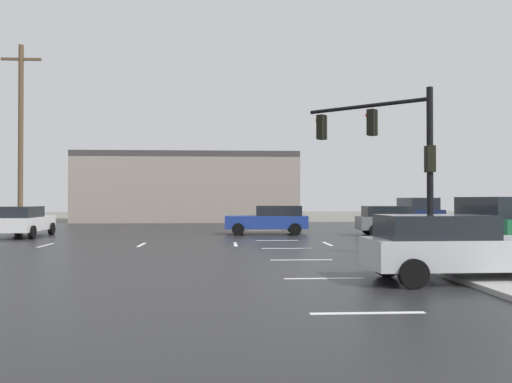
{
  "coord_description": "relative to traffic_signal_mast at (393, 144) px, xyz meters",
  "views": [
    {
      "loc": [
        -2.44,
        -23.07,
        1.98
      ],
      "look_at": [
        -0.62,
        8.51,
        2.41
      ],
      "focal_mm": 37.59,
      "sensor_mm": 36.0,
      "label": 1
    }
  ],
  "objects": [
    {
      "name": "sedan_silver",
      "position": [
        -0.53,
        -6.29,
        -3.07
      ],
      "size": [
        4.57,
        2.11,
        1.58
      ],
      "rotation": [
        0.0,
        0.0,
        0.02
      ],
      "color": "#B7BABF",
      "rests_on": "road_asphalt"
    },
    {
      "name": "suv_navy",
      "position": [
        6.73,
        15.98,
        -2.83
      ],
      "size": [
        2.26,
        4.88,
        2.03
      ],
      "rotation": [
        0.0,
        0.0,
        -1.6
      ],
      "color": "#141E47",
      "rests_on": "road_asphalt"
    },
    {
      "name": "strip_building_background",
      "position": [
        -9.15,
        28.62,
        -0.98
      ],
      "size": [
        18.59,
        8.0,
        5.89
      ],
      "color": "gray",
      "rests_on": "ground_plane"
    },
    {
      "name": "utility_pole_far",
      "position": [
        -17.41,
        11.99,
        1.62
      ],
      "size": [
        2.2,
        0.28,
        10.63
      ],
      "color": "brown",
      "rests_on": "ground_plane"
    },
    {
      "name": "suv_green",
      "position": [
        3.99,
        0.32,
        -2.83
      ],
      "size": [
        2.2,
        4.85,
        2.03
      ],
      "rotation": [
        0.0,
        0.0,
        1.58
      ],
      "color": "#195933",
      "rests_on": "road_asphalt"
    },
    {
      "name": "sedan_white",
      "position": [
        -16.28,
        9.37,
        -3.07
      ],
      "size": [
        2.07,
        4.56,
        1.58
      ],
      "rotation": [
        0.0,
        0.0,
        1.58
      ],
      "color": "white",
      "rests_on": "road_asphalt"
    },
    {
      "name": "sedan_grey",
      "position": [
        3.17,
        9.33,
        -3.07
      ],
      "size": [
        4.61,
        2.2,
        1.58
      ],
      "rotation": [
        0.0,
        0.0,
        -0.05
      ],
      "color": "slate",
      "rests_on": "road_asphalt"
    },
    {
      "name": "lane_markings",
      "position": [
        -2.31,
        3.02,
        -3.9
      ],
      "size": [
        36.15,
        36.15,
        0.01
      ],
      "color": "silver",
      "rests_on": "road_asphalt"
    },
    {
      "name": "road_asphalt",
      "position": [
        -3.51,
        4.39,
        -3.91
      ],
      "size": [
        44.0,
        44.0,
        0.02
      ],
      "primitive_type": "cube",
      "color": "#232326",
      "rests_on": "ground_plane"
    },
    {
      "name": "traffic_signal_mast",
      "position": [
        0.0,
        0.0,
        0.0
      ],
      "size": [
        3.75,
        3.32,
        5.65
      ],
      "rotation": [
        0.0,
        0.0,
        2.43
      ],
      "color": "black",
      "rests_on": "sidewalk_corner"
    },
    {
      "name": "snow_strip_curbside",
      "position": [
        1.49,
        0.39,
        -3.75
      ],
      "size": [
        4.0,
        1.6,
        0.06
      ],
      "primitive_type": "cube",
      "color": "white",
      "rests_on": "sidewalk_corner"
    },
    {
      "name": "ground_plane",
      "position": [
        -3.51,
        4.39,
        -3.92
      ],
      "size": [
        120.0,
        120.0,
        0.0
      ],
      "primitive_type": "plane",
      "color": "slate"
    },
    {
      "name": "sedan_blue",
      "position": [
        -3.5,
        10.83,
        -3.07
      ],
      "size": [
        4.61,
        2.22,
        1.58
      ],
      "rotation": [
        0.0,
        0.0,
        3.09
      ],
      "color": "navy",
      "rests_on": "road_asphalt"
    }
  ]
}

